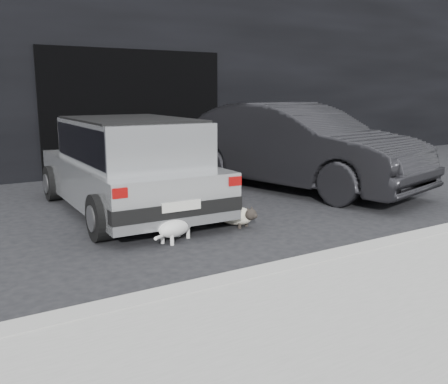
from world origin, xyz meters
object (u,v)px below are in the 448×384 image
cat_siamese (236,216)px  cat_white (177,225)px  second_car (296,146)px  silver_hatchback (129,161)px

cat_siamese → cat_white: bearing=-8.5°
second_car → cat_siamese: 2.87m
cat_siamese → second_car: bearing=-164.3°
second_car → cat_siamese: second_car is taller
second_car → cat_siamese: (-2.31, -1.58, -0.64)m
second_car → cat_white: bearing=-166.0°
second_car → silver_hatchback: bearing=167.5°
second_car → cat_white: (-3.25, -1.75, -0.59)m
second_car → cat_siamese: size_ratio=5.78×
silver_hatchback → cat_white: silver_hatchback is taller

